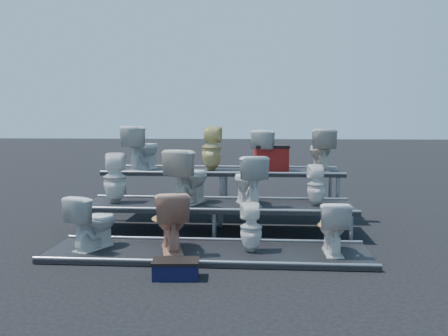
# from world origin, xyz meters

# --- Properties ---
(ground) EXTENTS (80.00, 80.00, 0.00)m
(ground) POSITION_xyz_m (0.00, 0.00, 0.00)
(ground) COLOR black
(ground) RESTS_ON ground
(tier_front) EXTENTS (4.20, 1.20, 0.06)m
(tier_front) POSITION_xyz_m (0.00, -1.30, 0.03)
(tier_front) COLOR black
(tier_front) RESTS_ON ground
(tier_mid) EXTENTS (4.20, 1.20, 0.46)m
(tier_mid) POSITION_xyz_m (0.00, 0.00, 0.23)
(tier_mid) COLOR black
(tier_mid) RESTS_ON ground
(tier_back) EXTENTS (4.20, 1.20, 0.86)m
(tier_back) POSITION_xyz_m (0.00, 1.30, 0.43)
(tier_back) COLOR black
(tier_back) RESTS_ON ground
(toilet_0) EXTENTS (0.66, 0.81, 0.72)m
(toilet_0) POSITION_xyz_m (-1.54, -1.30, 0.42)
(toilet_0) COLOR silver
(toilet_0) RESTS_ON tier_front
(toilet_1) EXTENTS (0.62, 0.86, 0.79)m
(toilet_1) POSITION_xyz_m (-0.48, -1.30, 0.45)
(toilet_1) COLOR tan
(toilet_1) RESTS_ON tier_front
(toilet_2) EXTENTS (0.32, 0.33, 0.63)m
(toilet_2) POSITION_xyz_m (0.56, -1.30, 0.38)
(toilet_2) COLOR silver
(toilet_2) RESTS_ON tier_front
(toilet_3) EXTENTS (0.39, 0.67, 0.68)m
(toilet_3) POSITION_xyz_m (1.60, -1.30, 0.40)
(toilet_3) COLOR silver
(toilet_3) RESTS_ON tier_front
(toilet_4) EXTENTS (0.42, 0.43, 0.79)m
(toilet_4) POSITION_xyz_m (-1.63, 0.00, 0.85)
(toilet_4) COLOR silver
(toilet_4) RESTS_ON tier_mid
(toilet_5) EXTENTS (0.73, 0.96, 0.86)m
(toilet_5) POSITION_xyz_m (-0.44, 0.00, 0.89)
(toilet_5) COLOR beige
(toilet_5) RESTS_ON tier_mid
(toilet_6) EXTENTS (0.66, 0.85, 0.77)m
(toilet_6) POSITION_xyz_m (0.48, 0.00, 0.84)
(toilet_6) COLOR silver
(toilet_6) RESTS_ON tier_mid
(toilet_7) EXTENTS (0.30, 0.31, 0.63)m
(toilet_7) POSITION_xyz_m (1.53, 0.00, 0.77)
(toilet_7) COLOR silver
(toilet_7) RESTS_ON tier_mid
(toilet_8) EXTENTS (0.68, 0.89, 0.80)m
(toilet_8) POSITION_xyz_m (-1.49, 1.30, 1.26)
(toilet_8) COLOR silver
(toilet_8) RESTS_ON tier_back
(toilet_9) EXTENTS (0.38, 0.39, 0.80)m
(toilet_9) POSITION_xyz_m (-0.22, 1.30, 1.26)
(toilet_9) COLOR #D5CB85
(toilet_9) RESTS_ON tier_back
(toilet_10) EXTENTS (0.67, 0.82, 0.73)m
(toilet_10) POSITION_xyz_m (0.82, 1.30, 1.23)
(toilet_10) COLOR silver
(toilet_10) RESTS_ON tier_back
(toilet_11) EXTENTS (0.49, 0.77, 0.75)m
(toilet_11) POSITION_xyz_m (1.74, 1.30, 1.24)
(toilet_11) COLOR beige
(toilet_11) RESTS_ON tier_back
(red_crate) EXTENTS (0.63, 0.53, 0.41)m
(red_crate) POSITION_xyz_m (0.85, 1.24, 1.07)
(red_crate) COLOR maroon
(red_crate) RESTS_ON tier_back
(step_stool) EXTENTS (0.52, 0.34, 0.18)m
(step_stool) POSITION_xyz_m (-0.25, -2.28, 0.09)
(step_stool) COLOR black
(step_stool) RESTS_ON ground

